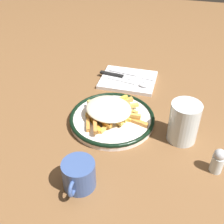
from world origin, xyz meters
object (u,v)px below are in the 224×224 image
at_px(knife, 122,77).
at_px(fries_heap, 110,110).
at_px(water_glass, 184,122).
at_px(spoon, 135,83).
at_px(napkin, 127,80).
at_px(coffee_mug, 79,175).
at_px(fork, 132,75).
at_px(salt_shaker, 218,161).
at_px(plate, 112,119).

bearing_deg(knife, fries_heap, 3.96).
height_order(knife, water_glass, water_glass).
distance_m(fries_heap, spoon, 0.21).
height_order(fries_heap, napkin, fries_heap).
distance_m(knife, coffee_mug, 0.49).
height_order(fries_heap, fork, fries_heap).
xyz_separation_m(knife, salt_shaker, (0.36, 0.32, 0.02)).
xyz_separation_m(spoon, coffee_mug, (0.45, -0.05, 0.02)).
xyz_separation_m(fork, spoon, (0.06, 0.02, 0.00)).
distance_m(coffee_mug, salt_shaker, 0.34).
height_order(water_glass, coffee_mug, water_glass).
bearing_deg(salt_shaker, fries_heap, -112.30).
bearing_deg(napkin, fork, 155.27).
bearing_deg(knife, spoon, 55.30).
relative_size(plate, salt_shaker, 3.65).
relative_size(spoon, salt_shaker, 2.18).
height_order(napkin, knife, knife).
distance_m(napkin, water_glass, 0.34).
xyz_separation_m(napkin, fork, (-0.03, 0.01, 0.01)).
bearing_deg(plate, fries_heap, -115.00).
bearing_deg(napkin, plate, 1.10).
distance_m(plate, water_glass, 0.21).
xyz_separation_m(coffee_mug, salt_shaker, (-0.13, 0.31, -0.00)).
relative_size(fork, coffee_mug, 1.74).
relative_size(fries_heap, fork, 1.21).
distance_m(plate, knife, 0.24).
relative_size(plate, fork, 1.44).
relative_size(knife, spoon, 1.38).
height_order(coffee_mug, salt_shaker, same).
height_order(fries_heap, coffee_mug, coffee_mug).
relative_size(spoon, water_glass, 1.30).
xyz_separation_m(plate, knife, (-0.24, -0.02, 0.00)).
relative_size(plate, knife, 1.21).
bearing_deg(plate, spoon, 171.72).
xyz_separation_m(fries_heap, fork, (-0.26, 0.01, -0.03)).
distance_m(fries_heap, knife, 0.24).
bearing_deg(fork, fries_heap, -3.14).
distance_m(napkin, spoon, 0.05).
relative_size(knife, salt_shaker, 3.01).
height_order(spoon, coffee_mug, coffee_mug).
bearing_deg(plate, salt_shaker, 67.77).
xyz_separation_m(knife, water_glass, (0.26, 0.23, 0.04)).
height_order(plate, spoon, same).
bearing_deg(plate, knife, -174.47).
xyz_separation_m(napkin, spoon, (0.03, 0.03, 0.01)).
bearing_deg(coffee_mug, fork, 177.32).
bearing_deg(napkin, coffee_mug, -1.39).
xyz_separation_m(napkin, salt_shaker, (0.36, 0.30, 0.03)).
bearing_deg(spoon, fork, -159.81).
xyz_separation_m(napkin, knife, (-0.00, -0.02, 0.01)).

